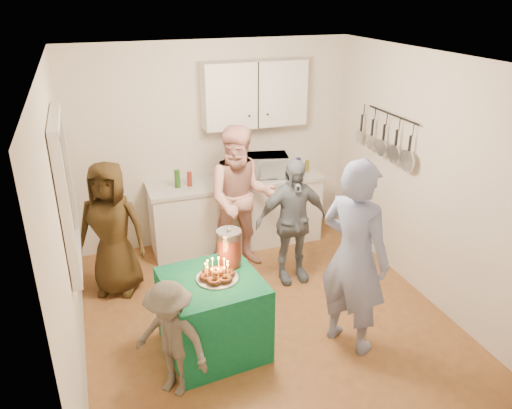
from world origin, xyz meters
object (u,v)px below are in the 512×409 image
object	(u,v)px
microwave	(267,165)
child_near_left	(171,339)
party_table	(213,314)
punch_jar	(229,249)
woman_back_left	(112,229)
man_birthday	(354,258)
counter	(237,214)
woman_back_center	(241,199)
woman_back_right	(292,222)

from	to	relation	value
microwave	child_near_left	distance (m)	2.97
microwave	child_near_left	xyz separation A→B (m)	(-1.71, -2.37, -0.52)
child_near_left	party_table	bearing A→B (deg)	86.51
microwave	punch_jar	xyz separation A→B (m)	(-1.03, -1.77, -0.12)
woman_back_left	child_near_left	distance (m)	1.79
man_birthday	woman_back_left	distance (m)	2.62
counter	microwave	world-z (taller)	microwave
woman_back_left	microwave	bearing A→B (deg)	39.69
woman_back_center	woman_back_right	distance (m)	0.69
woman_back_right	counter	bearing A→B (deg)	108.81
man_birthday	child_near_left	xyz separation A→B (m)	(-1.69, -0.07, -0.41)
man_birthday	woman_back_right	bearing A→B (deg)	-25.48
woman_back_center	punch_jar	bearing A→B (deg)	-99.28
counter	microwave	size ratio (longest dim) A/B	4.29
microwave	woman_back_center	xyz separation A→B (m)	(-0.52, -0.53, -0.18)
counter	woman_back_left	size ratio (longest dim) A/B	1.45
counter	child_near_left	distance (m)	2.70
microwave	woman_back_center	size ratio (longest dim) A/B	0.29
microwave	woman_back_right	bearing A→B (deg)	-81.94
woman_back_center	child_near_left	world-z (taller)	woman_back_center
party_table	woman_back_center	distance (m)	1.68
counter	woman_back_center	bearing A→B (deg)	-100.56
punch_jar	counter	bearing A→B (deg)	71.00
party_table	woman_back_left	world-z (taller)	woman_back_left
woman_back_center	child_near_left	bearing A→B (deg)	-109.83
party_table	woman_back_right	xyz separation A→B (m)	(1.17, 0.91, 0.36)
man_birthday	woman_back_center	xyz separation A→B (m)	(-0.50, 1.76, -0.06)
woman_back_left	child_near_left	size ratio (longest dim) A/B	1.44
microwave	counter	bearing A→B (deg)	-167.21
counter	woman_back_right	bearing A→B (deg)	-72.21
woman_back_right	microwave	bearing A→B (deg)	86.29
party_table	woman_back_left	bearing A→B (deg)	119.94
party_table	man_birthday	bearing A→B (deg)	-15.38
party_table	woman_back_left	size ratio (longest dim) A/B	0.56
woman_back_center	child_near_left	xyz separation A→B (m)	(-1.19, -1.84, -0.34)
counter	woman_back_center	xyz separation A→B (m)	(-0.10, -0.53, 0.44)
microwave	man_birthday	distance (m)	2.30
party_table	woman_back_center	bearing A→B (deg)	62.78
woman_back_left	woman_back_center	distance (m)	1.51
punch_jar	woman_back_left	world-z (taller)	woman_back_left
woman_back_center	child_near_left	distance (m)	2.22
microwave	party_table	bearing A→B (deg)	-109.88
microwave	woman_back_right	xyz separation A→B (m)	(-0.09, -1.05, -0.31)
microwave	woman_back_center	bearing A→B (deg)	-121.66
microwave	party_table	world-z (taller)	microwave
child_near_left	punch_jar	bearing A→B (deg)	85.95
counter	party_table	world-z (taller)	counter
woman_back_center	woman_back_right	world-z (taller)	woman_back_center
microwave	party_table	xyz separation A→B (m)	(-1.25, -1.96, -0.67)
woman_back_center	man_birthday	bearing A→B (deg)	-60.99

